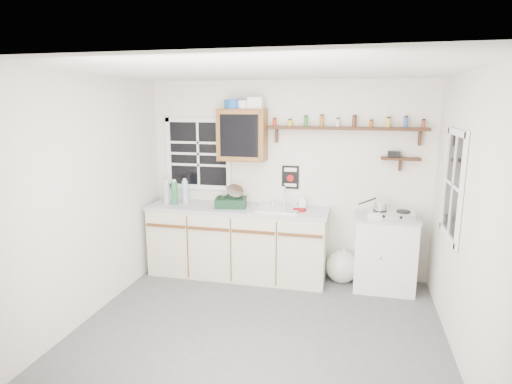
# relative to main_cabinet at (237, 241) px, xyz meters

# --- Properties ---
(room) EXTENTS (3.64, 3.24, 2.54)m
(room) POSITION_rel_main_cabinet_xyz_m (0.58, -1.30, 0.79)
(room) COLOR #4F4F52
(room) RESTS_ON ground
(main_cabinet) EXTENTS (2.31, 0.63, 0.92)m
(main_cabinet) POSITION_rel_main_cabinet_xyz_m (0.00, 0.00, 0.00)
(main_cabinet) COLOR beige
(main_cabinet) RESTS_ON floor
(right_cabinet) EXTENTS (0.73, 0.57, 0.91)m
(right_cabinet) POSITION_rel_main_cabinet_xyz_m (1.83, 0.03, -0.01)
(right_cabinet) COLOR silver
(right_cabinet) RESTS_ON floor
(sink) EXTENTS (0.52, 0.44, 0.29)m
(sink) POSITION_rel_main_cabinet_xyz_m (0.54, 0.01, 0.47)
(sink) COLOR silver
(sink) RESTS_ON main_cabinet
(upper_cabinet) EXTENTS (0.60, 0.32, 0.65)m
(upper_cabinet) POSITION_rel_main_cabinet_xyz_m (0.03, 0.14, 1.36)
(upper_cabinet) COLOR brown
(upper_cabinet) RESTS_ON wall_back
(upper_cabinet_clutter) EXTENTS (0.49, 0.24, 0.14)m
(upper_cabinet_clutter) POSITION_rel_main_cabinet_xyz_m (0.03, 0.14, 1.75)
(upper_cabinet_clutter) COLOR #184A9C
(upper_cabinet_clutter) RESTS_ON upper_cabinet
(spice_shelf) EXTENTS (1.91, 0.18, 0.35)m
(spice_shelf) POSITION_rel_main_cabinet_xyz_m (1.32, 0.21, 1.47)
(spice_shelf) COLOR black
(spice_shelf) RESTS_ON wall_back
(secondary_shelf) EXTENTS (0.45, 0.16, 0.24)m
(secondary_shelf) POSITION_rel_main_cabinet_xyz_m (1.94, 0.22, 1.12)
(secondary_shelf) COLOR black
(secondary_shelf) RESTS_ON wall_back
(warning_sign) EXTENTS (0.22, 0.02, 0.30)m
(warning_sign) POSITION_rel_main_cabinet_xyz_m (0.63, 0.29, 0.82)
(warning_sign) COLOR black
(warning_sign) RESTS_ON wall_back
(window_back) EXTENTS (0.93, 0.03, 0.98)m
(window_back) POSITION_rel_main_cabinet_xyz_m (-0.62, 0.29, 1.09)
(window_back) COLOR black
(window_back) RESTS_ON wall_back
(window_right) EXTENTS (0.03, 0.78, 1.08)m
(window_right) POSITION_rel_main_cabinet_xyz_m (2.37, -0.75, 0.99)
(window_right) COLOR black
(window_right) RESTS_ON wall_back
(water_bottles) EXTENTS (0.31, 0.18, 0.33)m
(water_bottles) POSITION_rel_main_cabinet_xyz_m (-0.84, -0.00, 0.61)
(water_bottles) COLOR #AABBC7
(water_bottles) RESTS_ON main_cabinet
(dish_rack) EXTENTS (0.43, 0.35, 0.29)m
(dish_rack) POSITION_rel_main_cabinet_xyz_m (-0.06, -0.00, 0.55)
(dish_rack) COLOR black
(dish_rack) RESTS_ON main_cabinet
(soap_bottle) EXTENTS (0.09, 0.09, 0.19)m
(soap_bottle) POSITION_rel_main_cabinet_xyz_m (0.82, 0.13, 0.55)
(soap_bottle) COLOR silver
(soap_bottle) RESTS_ON main_cabinet
(rag) EXTENTS (0.16, 0.14, 0.02)m
(rag) POSITION_rel_main_cabinet_xyz_m (0.80, -0.01, 0.47)
(rag) COLOR maroon
(rag) RESTS_ON main_cabinet
(hotplate) EXTENTS (0.55, 0.32, 0.08)m
(hotplate) POSITION_rel_main_cabinet_xyz_m (1.88, 0.01, 0.48)
(hotplate) COLOR silver
(hotplate) RESTS_ON right_cabinet
(saucepan) EXTENTS (0.33, 0.27, 0.16)m
(saucepan) POSITION_rel_main_cabinet_xyz_m (1.74, 0.01, 0.56)
(saucepan) COLOR silver
(saucepan) RESTS_ON hotplate
(trash_bag) EXTENTS (0.41, 0.37, 0.47)m
(trash_bag) POSITION_rel_main_cabinet_xyz_m (1.34, 0.10, -0.26)
(trash_bag) COLOR silver
(trash_bag) RESTS_ON floor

